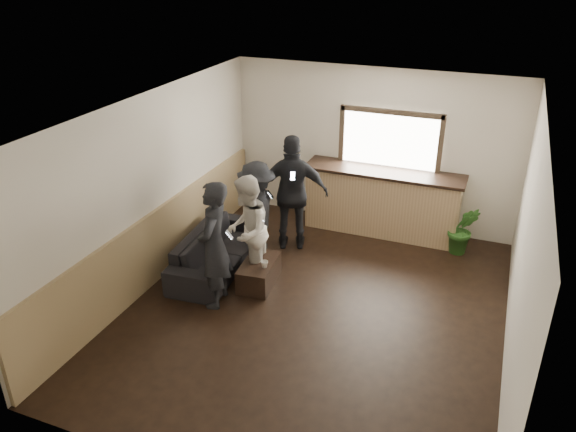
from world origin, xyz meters
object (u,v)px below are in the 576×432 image
at_px(cup_a, 258,254).
at_px(person_d, 293,193).
at_px(coffee_table, 259,273).
at_px(cup_b, 265,264).
at_px(bar_counter, 382,198).
at_px(person_a, 214,245).
at_px(sofa, 217,250).
at_px(person_c, 257,211).
at_px(person_b, 247,231).
at_px(potted_plant, 463,230).

distance_m(cup_a, person_d, 1.26).
bearing_deg(coffee_table, cup_b, -36.24).
xyz_separation_m(bar_counter, person_a, (-1.64, -3.02, 0.27)).
distance_m(cup_b, person_d, 1.48).
height_order(sofa, person_d, person_d).
bearing_deg(cup_a, person_c, 115.27).
height_order(bar_counter, person_a, bar_counter).
height_order(cup_b, person_a, person_a).
bearing_deg(cup_b, person_a, -131.04).
bearing_deg(sofa, person_a, -157.01).
bearing_deg(person_b, cup_a, 118.39).
bearing_deg(person_c, person_a, -10.75).
distance_m(cup_a, person_a, 0.99).
distance_m(coffee_table, potted_plant, 3.40).
bearing_deg(sofa, coffee_table, -108.70).
distance_m(sofa, person_c, 0.86).
xyz_separation_m(cup_b, person_a, (-0.49, -0.56, 0.50)).
xyz_separation_m(potted_plant, person_b, (-2.89, -2.03, 0.41)).
xyz_separation_m(sofa, person_c, (0.45, 0.53, 0.51)).
bearing_deg(person_b, person_c, 179.30).
relative_size(bar_counter, person_a, 1.47).
height_order(cup_b, person_b, person_b).
bearing_deg(cup_b, sofa, 162.11).
xyz_separation_m(bar_counter, cup_b, (-1.15, -2.46, -0.23)).
bearing_deg(cup_a, person_a, -109.02).
height_order(coffee_table, person_a, person_a).
height_order(coffee_table, cup_a, cup_a).
height_order(cup_a, potted_plant, potted_plant).
relative_size(coffee_table, person_c, 0.51).
relative_size(bar_counter, cup_a, 22.82).
relative_size(person_b, person_d, 0.86).
bearing_deg(person_d, sofa, 31.56).
height_order(sofa, person_a, person_a).
bearing_deg(person_a, sofa, -163.99).
bearing_deg(person_d, cup_b, 73.89).
relative_size(bar_counter, cup_b, 25.57).
bearing_deg(person_c, potted_plant, 102.91).
height_order(coffee_table, person_d, person_d).
height_order(coffee_table, potted_plant, potted_plant).
xyz_separation_m(cup_b, person_c, (-0.49, 0.83, 0.40)).
height_order(person_b, person_d, person_d).
height_order(sofa, potted_plant, potted_plant).
bearing_deg(potted_plant, person_a, -138.16).
relative_size(sofa, coffee_table, 2.55).
bearing_deg(bar_counter, cup_a, -121.47).
relative_size(coffee_table, cup_a, 6.94).
height_order(potted_plant, person_c, person_c).
height_order(sofa, cup_b, sofa).
height_order(person_a, person_c, person_a).
distance_m(bar_counter, person_a, 3.45).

